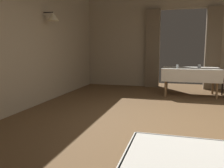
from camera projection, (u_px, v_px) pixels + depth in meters
ground at (183, 128)px, 3.75m from camera, size 10.08×10.08×0.00m
wall_left at (7, 35)px, 4.37m from camera, size 0.49×8.40×3.00m
wall_back at (182, 41)px, 7.52m from camera, size 6.40×0.27×3.00m
dining_table_mid at (191, 72)px, 6.33m from camera, size 1.49×0.95×0.75m
glass_mid_a at (199, 66)px, 6.26m from camera, size 0.08×0.08×0.10m
glass_mid_b at (177, 66)px, 6.18m from camera, size 0.07×0.07×0.10m
plate_mid_c at (177, 67)px, 6.61m from camera, size 0.20×0.20×0.01m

